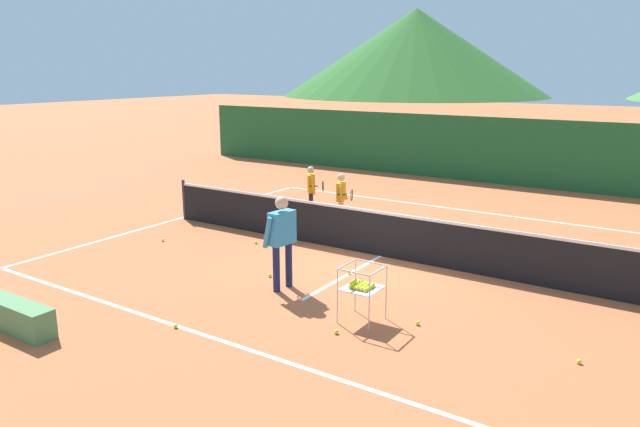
{
  "coord_description": "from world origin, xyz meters",
  "views": [
    {
      "loc": [
        5.42,
        -10.66,
        3.86
      ],
      "look_at": [
        -0.97,
        -0.87,
        0.98
      ],
      "focal_mm": 32.97,
      "sensor_mm": 36.0,
      "label": 1
    }
  ],
  "objects": [
    {
      "name": "line_sideline_west",
      "position": [
        -5.97,
        0.0,
        0.0
      ],
      "size": [
        0.08,
        9.86,
        0.01
      ],
      "primitive_type": "cube",
      "color": "white",
      "rests_on": "ground"
    },
    {
      "name": "tennis_ball_2",
      "position": [
        -0.99,
        -4.9,
        0.03
      ],
      "size": [
        0.07,
        0.07,
        0.07
      ],
      "primitive_type": "sphere",
      "color": "yellow",
      "rests_on": "ground"
    },
    {
      "name": "tennis_ball_1",
      "position": [
        0.68,
        -2.06,
        0.03
      ],
      "size": [
        0.07,
        0.07,
        0.07
      ],
      "primitive_type": "sphere",
      "color": "yellow",
      "rests_on": "ground"
    },
    {
      "name": "courtside_bench",
      "position": [
        -2.92,
        -6.27,
        0.23
      ],
      "size": [
        1.5,
        0.36,
        0.46
      ],
      "primitive_type": "cube",
      "color": "#4C7F4C",
      "rests_on": "ground"
    },
    {
      "name": "line_baseline_near",
      "position": [
        0.0,
        -4.85,
        0.0
      ],
      "size": [
        11.95,
        0.08,
        0.01
      ],
      "primitive_type": "cube",
      "color": "white",
      "rests_on": "ground"
    },
    {
      "name": "student_1",
      "position": [
        -1.96,
        1.62,
        0.81
      ],
      "size": [
        0.59,
        0.56,
        1.35
      ],
      "color": "silver",
      "rests_on": "ground"
    },
    {
      "name": "tennis_ball_3",
      "position": [
        4.41,
        -2.72,
        0.03
      ],
      "size": [
        0.07,
        0.07,
        0.07
      ],
      "primitive_type": "sphere",
      "color": "yellow",
      "rests_on": "ground"
    },
    {
      "name": "tennis_ball_4",
      "position": [
        2.08,
        -2.77,
        0.03
      ],
      "size": [
        0.07,
        0.07,
        0.07
      ],
      "primitive_type": "sphere",
      "color": "yellow",
      "rests_on": "ground"
    },
    {
      "name": "hill_0",
      "position": [
        -31.21,
        70.69,
        6.16
      ],
      "size": [
        38.21,
        38.21,
        12.31
      ],
      "primitive_type": "cone",
      "color": "#2D6628",
      "rests_on": "ground"
    },
    {
      "name": "tennis_ball_8",
      "position": [
        -4.71,
        -1.78,
        0.03
      ],
      "size": [
        0.07,
        0.07,
        0.07
      ],
      "primitive_type": "sphere",
      "color": "yellow",
      "rests_on": "ground"
    },
    {
      "name": "tennis_ball_6",
      "position": [
        -0.0,
        -1.33,
        0.03
      ],
      "size": [
        0.07,
        0.07,
        0.07
      ],
      "primitive_type": "sphere",
      "color": "yellow",
      "rests_on": "ground"
    },
    {
      "name": "instructor",
      "position": [
        -0.61,
        -2.66,
        1.03
      ],
      "size": [
        0.44,
        0.81,
        1.71
      ],
      "color": "#191E4C",
      "rests_on": "ground"
    },
    {
      "name": "student_0",
      "position": [
        -3.16,
        2.06,
        0.82
      ],
      "size": [
        0.68,
        0.53,
        1.36
      ],
      "color": "black",
      "rests_on": "ground"
    },
    {
      "name": "line_service_center",
      "position": [
        0.0,
        0.0,
        0.0
      ],
      "size": [
        0.08,
        5.88,
        0.01
      ],
      "primitive_type": "cube",
      "color": "white",
      "rests_on": "ground"
    },
    {
      "name": "tennis_ball_9",
      "position": [
        -2.8,
        -0.74,
        0.03
      ],
      "size": [
        0.07,
        0.07,
        0.07
      ],
      "primitive_type": "sphere",
      "color": "yellow",
      "rests_on": "ground"
    },
    {
      "name": "ball_cart",
      "position": [
        1.26,
        -3.11,
        0.58
      ],
      "size": [
        0.58,
        0.58,
        0.9
      ],
      "color": "#B7B7BC",
      "rests_on": "ground"
    },
    {
      "name": "line_baseline_far",
      "position": [
        0.0,
        5.01,
        0.0
      ],
      "size": [
        11.95,
        0.08,
        0.01
      ],
      "primitive_type": "cube",
      "color": "white",
      "rests_on": "ground"
    },
    {
      "name": "tennis_ball_5",
      "position": [
        -1.17,
        -2.31,
        0.03
      ],
      "size": [
        0.07,
        0.07,
        0.07
      ],
      "primitive_type": "sphere",
      "color": "yellow",
      "rests_on": "ground"
    },
    {
      "name": "ground_plane",
      "position": [
        0.0,
        0.0,
        0.0
      ],
      "size": [
        120.0,
        120.0,
        0.0
      ],
      "primitive_type": "plane",
      "color": "#BC6038"
    },
    {
      "name": "tennis_ball_0",
      "position": [
        1.19,
        -3.73,
        0.03
      ],
      "size": [
        0.07,
        0.07,
        0.07
      ],
      "primitive_type": "sphere",
      "color": "yellow",
      "rests_on": "ground"
    },
    {
      "name": "windscreen_fence",
      "position": [
        0.0,
        9.42,
        1.14
      ],
      "size": [
        26.28,
        0.08,
        2.28
      ],
      "primitive_type": "cube",
      "color": "#1E5B2D",
      "rests_on": "ground"
    },
    {
      "name": "tennis_net",
      "position": [
        0.0,
        0.0,
        0.5
      ],
      "size": [
        11.71,
        0.08,
        1.05
      ],
      "color": "#333338",
      "rests_on": "ground"
    }
  ]
}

